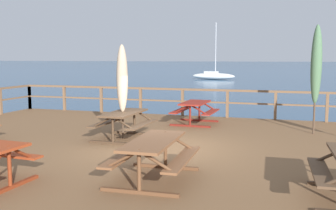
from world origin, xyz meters
name	(u,v)px	position (x,y,z in m)	size (l,w,h in m)	color
ground_plane	(158,175)	(0.00, 0.00, 0.00)	(600.00, 600.00, 0.00)	navy
wooden_deck	(158,161)	(0.00, 0.00, 0.36)	(16.28, 11.53, 0.72)	brown
railing_waterside_far	(205,98)	(0.00, 5.61, 1.46)	(16.08, 0.10, 1.09)	brown
picnic_table_front_right	(124,119)	(-1.28, 0.78, 1.27)	(1.42, 1.85, 0.78)	brown
picnic_table_mid_centre	(195,108)	(0.04, 3.87, 1.26)	(1.44, 1.64, 0.78)	maroon
picnic_table_front_left	(154,150)	(0.80, -2.58, 1.28)	(1.47, 2.06, 0.78)	brown
patio_umbrella_tall_back_left	(122,79)	(-1.35, 0.85, 2.41)	(0.32, 0.32, 2.66)	#4C3828
patio_umbrella_tall_front	(316,65)	(3.89, 3.17, 2.79)	(0.32, 0.32, 3.26)	#4C3828
sailboat_distant	(213,76)	(-7.29, 44.93, 0.51)	(6.12, 2.19, 7.72)	white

